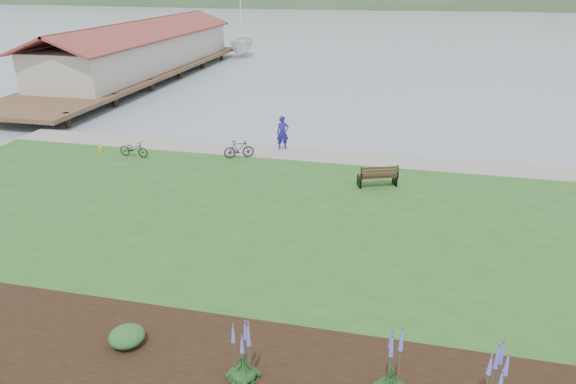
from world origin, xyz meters
name	(u,v)px	position (x,y,z in m)	size (l,w,h in m)	color
ground	(269,214)	(0.00, 0.00, 0.00)	(600.00, 600.00, 0.00)	gray
lawn	(256,231)	(0.00, -2.00, 0.20)	(34.00, 20.00, 0.40)	#22531D
shoreline_path	(302,154)	(0.00, 6.90, 0.42)	(34.00, 2.20, 0.03)	gray
garden_bed	(284,384)	(3.00, -9.80, 0.42)	(24.00, 4.40, 0.04)	black
far_hillside	(459,5)	(20.00, 170.00, 0.00)	(580.00, 80.00, 38.00)	#30512D
pier_pavilion	(142,50)	(-20.00, 27.52, 2.64)	(8.00, 36.00, 5.40)	#4C3826
park_bench	(378,176)	(4.32, 3.18, 0.94)	(1.89, 1.29, 1.09)	black
person	(283,130)	(-1.19, 7.50, 1.51)	(0.81, 0.55, 2.22)	navy
bicycle_a	(134,149)	(-8.64, 4.53, 0.84)	(1.66, 0.58, 0.87)	black
bicycle_b	(239,149)	(-3.12, 5.61, 0.88)	(1.60, 0.46, 0.96)	black
sailboat	(242,57)	(-14.97, 43.26, 0.00)	(10.07, 10.26, 26.56)	silver
pannier	(101,149)	(-10.89, 4.90, 0.54)	(0.16, 0.25, 0.27)	gold
echium_0	(242,355)	(2.01, -9.89, 1.16)	(0.62, 0.62, 1.82)	#133616
echium_1	(392,364)	(5.45, -9.53, 1.26)	(0.62, 0.62, 2.16)	#133616
shrub_0	(127,336)	(-1.34, -9.34, 0.67)	(0.94, 0.94, 0.47)	#1E4C21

